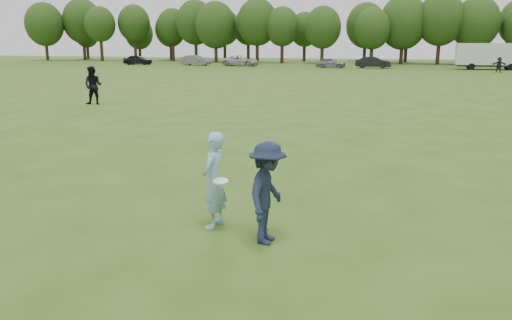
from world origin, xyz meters
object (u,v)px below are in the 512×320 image
Objects in this scene: car_e at (331,63)px; cargo_trailer at (491,55)px; thrower at (214,180)px; car_a at (138,60)px; player_far_d at (499,65)px; car_b at (195,60)px; car_c at (241,61)px; player_far_a at (93,86)px; defender at (267,193)px; car_f at (373,62)px.

cargo_trailer reaches higher than car_e.
thrower is at bearing -170.57° from car_e.
car_a is at bearing -147.65° from thrower.
player_far_d is 6.53m from cargo_trailer.
cargo_trailer reaches higher than car_b.
car_c is at bearing 166.76° from player_far_d.
car_c is at bearing 88.60° from player_far_a.
defender reaches higher than car_a.
thrower is 1.01× the size of player_far_d.
car_a is (-36.80, 60.99, -0.13)m from defender.
car_c reaches higher than car_a.
defender is at bearing -175.17° from car_f.
defender is 0.44× the size of car_e.
car_e is (6.56, 43.60, -0.35)m from player_far_a.
player_far_a is 44.09m from car_e.
car_e is (20.19, -2.00, -0.08)m from car_b.
car_b is 0.50× the size of cargo_trailer.
car_e is 19.48m from cargo_trailer.
car_b is 7.10m from car_c.
player_far_d is 0.40× the size of car_a.
defender is at bearing -58.11° from player_far_a.
car_e is (-19.44, 5.29, -0.20)m from player_far_d.
cargo_trailer reaches higher than car_f.
car_e is at bearing -94.37° from car_c.
car_e is at bearing 9.82° from defender.
car_a is at bearing 90.21° from car_e.
car_c is (7.10, -0.14, -0.01)m from car_b.
thrower reaches higher than car_b.
car_a is 29.45m from car_e.
thrower reaches higher than defender.
car_c is at bearing -94.33° from car_a.
player_far_a is 0.48× the size of car_a.
car_b reaches higher than car_e.
thrower is 20.01m from player_far_a.
thrower is 63.81m from car_c.
car_c is (-20.48, 61.23, -0.12)m from defender.
car_e is (-6.28, 58.94, -0.21)m from thrower.
player_far_d reaches higher than defender.
defender is 60.30m from car_f.
cargo_trailer is (-0.03, 6.47, 0.91)m from player_far_d.
player_far_a reaches higher than player_far_d.
car_a is 0.47× the size of cargo_trailer.
car_b is 25.63m from car_f.
player_far_a is 46.07m from car_f.
car_b is at bearing 87.70° from car_e.
car_c is 0.59× the size of cargo_trailer.
player_far_d is 20.15m from car_e.
car_e is at bearing -87.90° from car_b.
player_far_d is 0.33× the size of car_c.
defender is 0.32× the size of car_c.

